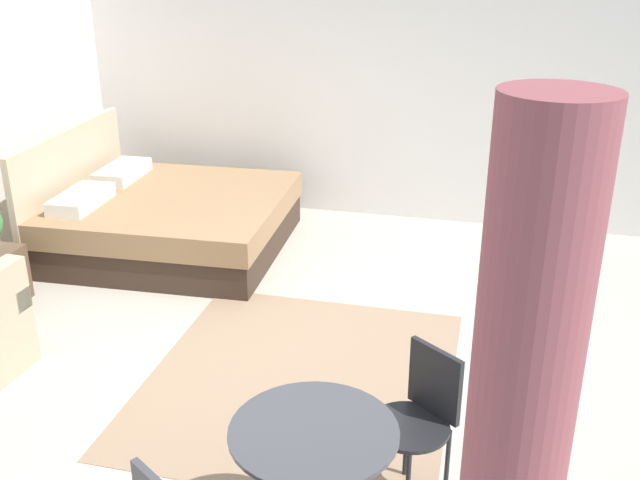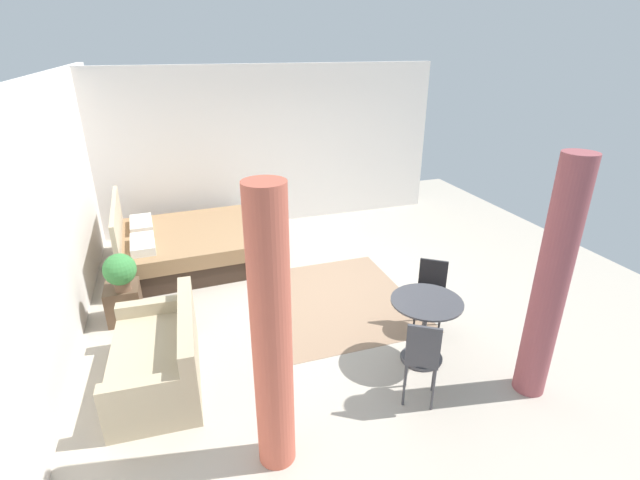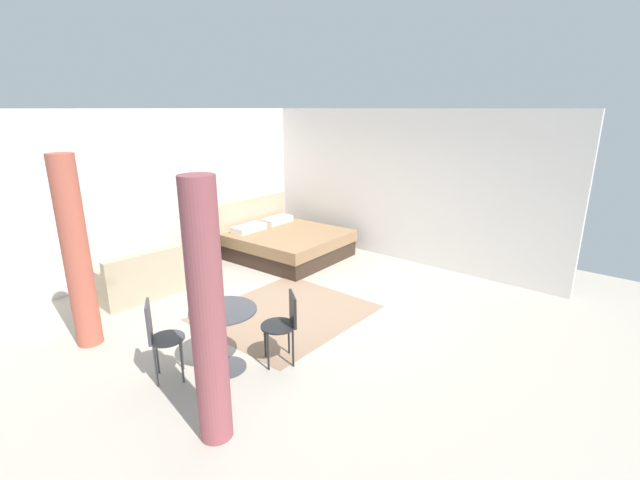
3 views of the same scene
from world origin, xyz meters
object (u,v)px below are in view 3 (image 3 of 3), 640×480
at_px(nightstand, 202,254).
at_px(balcony_table, 224,327).
at_px(cafe_chair_near_window, 158,333).
at_px(cafe_chair_near_couch, 285,321).
at_px(couch, 146,277).
at_px(potted_plant, 196,230).
at_px(bed, 286,243).

xyz_separation_m(nightstand, balcony_table, (-1.88, -3.07, 0.29)).
height_order(nightstand, cafe_chair_near_window, cafe_chair_near_window).
bearing_deg(cafe_chair_near_couch, balcony_table, 143.49).
bearing_deg(nightstand, couch, -163.14).
height_order(potted_plant, balcony_table, potted_plant).
bearing_deg(bed, cafe_chair_near_window, -154.24).
relative_size(couch, cafe_chair_near_window, 1.66).
bearing_deg(bed, nightstand, 149.18).
bearing_deg(nightstand, cafe_chair_near_couch, -110.94).
relative_size(nightstand, cafe_chair_near_couch, 0.54).
xyz_separation_m(nightstand, cafe_chair_near_couch, (-1.33, -3.48, 0.29)).
bearing_deg(cafe_chair_near_couch, nightstand, 69.06).
distance_m(potted_plant, cafe_chair_near_window, 3.56).
xyz_separation_m(nightstand, cafe_chair_near_window, (-2.45, -2.70, 0.33)).
bearing_deg(potted_plant, cafe_chair_near_couch, -109.67).
relative_size(balcony_table, cafe_chair_near_couch, 0.89).
height_order(balcony_table, cafe_chair_near_couch, cafe_chair_near_couch).
distance_m(nightstand, cafe_chair_near_window, 3.66).
bearing_deg(balcony_table, nightstand, 58.55).
bearing_deg(nightstand, bed, -30.82).
distance_m(balcony_table, cafe_chair_near_window, 0.68).
bearing_deg(bed, balcony_table, -145.78).
bearing_deg(balcony_table, cafe_chair_near_couch, -36.51).
distance_m(bed, nightstand, 1.64).
distance_m(balcony_table, cafe_chair_near_couch, 0.68).
relative_size(couch, balcony_table, 2.05).
relative_size(potted_plant, balcony_table, 0.63).
height_order(potted_plant, cafe_chair_near_couch, potted_plant).
height_order(cafe_chair_near_window, cafe_chair_near_couch, cafe_chair_near_window).
xyz_separation_m(cafe_chair_near_window, cafe_chair_near_couch, (1.12, -0.78, -0.04)).
bearing_deg(cafe_chair_near_window, cafe_chair_near_couch, -34.77).
xyz_separation_m(couch, cafe_chair_near_couch, (0.01, -3.07, 0.25)).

